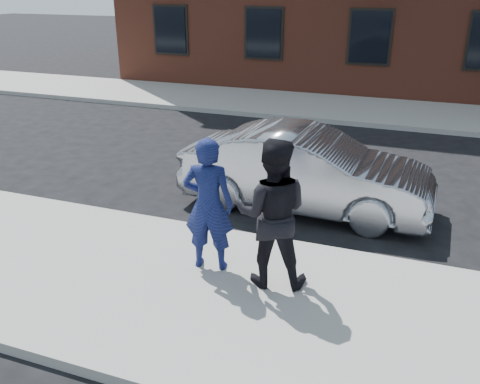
% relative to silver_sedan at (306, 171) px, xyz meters
% --- Properties ---
extents(ground, '(100.00, 100.00, 0.00)m').
position_rel_silver_sedan_xyz_m(ground, '(-0.28, -3.20, -0.76)').
color(ground, black).
rests_on(ground, ground).
extents(near_sidewalk, '(50.00, 3.50, 0.15)m').
position_rel_silver_sedan_xyz_m(near_sidewalk, '(-0.28, -3.45, -0.68)').
color(near_sidewalk, '#999690').
rests_on(near_sidewalk, ground).
extents(near_curb, '(50.00, 0.10, 0.15)m').
position_rel_silver_sedan_xyz_m(near_curb, '(-0.28, -1.65, -0.68)').
color(near_curb, '#999691').
rests_on(near_curb, ground).
extents(far_sidewalk, '(50.00, 3.50, 0.15)m').
position_rel_silver_sedan_xyz_m(far_sidewalk, '(-0.28, 8.05, -0.68)').
color(far_sidewalk, '#999690').
rests_on(far_sidewalk, ground).
extents(far_curb, '(50.00, 0.10, 0.15)m').
position_rel_silver_sedan_xyz_m(far_curb, '(-0.28, 6.25, -0.68)').
color(far_curb, '#999691').
rests_on(far_curb, ground).
extents(silver_sedan, '(4.64, 1.76, 1.51)m').
position_rel_silver_sedan_xyz_m(silver_sedan, '(0.00, 0.00, 0.00)').
color(silver_sedan, '#999BA3').
rests_on(silver_sedan, ground).
extents(man_hoodie, '(0.78, 0.58, 1.95)m').
position_rel_silver_sedan_xyz_m(man_hoodie, '(-0.74, -2.79, 0.37)').
color(man_hoodie, navy).
rests_on(man_hoodie, near_sidewalk).
extents(man_peacoat, '(1.15, 0.98, 2.05)m').
position_rel_silver_sedan_xyz_m(man_peacoat, '(0.21, -2.87, 0.42)').
color(man_peacoat, black).
rests_on(man_peacoat, near_sidewalk).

